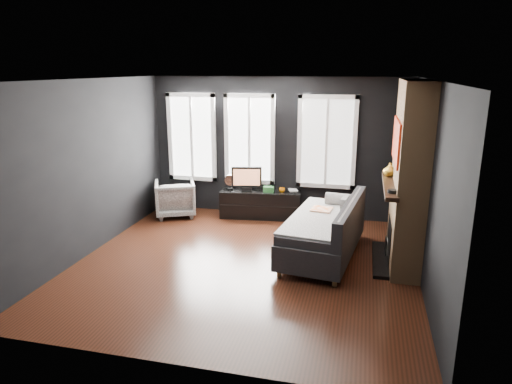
% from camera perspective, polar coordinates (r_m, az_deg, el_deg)
% --- Properties ---
extents(floor, '(5.00, 5.00, 0.00)m').
position_cam_1_polar(floor, '(6.96, -1.39, -8.95)').
color(floor, black).
rests_on(floor, ground).
extents(ceiling, '(5.00, 5.00, 0.00)m').
position_cam_1_polar(ceiling, '(6.35, -1.56, 13.86)').
color(ceiling, white).
rests_on(ceiling, ground).
extents(wall_back, '(5.00, 0.02, 2.70)m').
position_cam_1_polar(wall_back, '(8.91, 2.70, 5.54)').
color(wall_back, black).
rests_on(wall_back, ground).
extents(wall_left, '(0.02, 5.00, 2.70)m').
position_cam_1_polar(wall_left, '(7.55, -20.14, 2.83)').
color(wall_left, black).
rests_on(wall_left, ground).
extents(wall_right, '(0.02, 5.00, 2.70)m').
position_cam_1_polar(wall_right, '(6.37, 20.81, 0.58)').
color(wall_right, black).
rests_on(wall_right, ground).
extents(windows, '(4.00, 0.16, 1.76)m').
position_cam_1_polar(windows, '(8.86, -0.20, 12.20)').
color(windows, white).
rests_on(windows, wall_back).
extents(fireplace, '(0.70, 1.62, 2.70)m').
position_cam_1_polar(fireplace, '(6.93, 18.60, 1.91)').
color(fireplace, '#93724C').
rests_on(fireplace, floor).
extents(sofa, '(1.34, 2.27, 0.92)m').
position_cam_1_polar(sofa, '(7.17, 8.39, -4.42)').
color(sofa, black).
rests_on(sofa, floor).
extents(stripe_pillow, '(0.14, 0.38, 0.37)m').
position_cam_1_polar(stripe_pillow, '(7.53, 11.05, -1.94)').
color(stripe_pillow, gray).
rests_on(stripe_pillow, sofa).
extents(armchair, '(0.98, 0.96, 0.77)m').
position_cam_1_polar(armchair, '(9.18, -10.08, -0.55)').
color(armchair, silver).
rests_on(armchair, floor).
extents(media_console, '(1.61, 0.67, 0.54)m').
position_cam_1_polar(media_console, '(8.97, 0.58, -1.48)').
color(media_console, black).
rests_on(media_console, floor).
extents(monitor, '(0.61, 0.25, 0.53)m').
position_cam_1_polar(monitor, '(8.86, -1.18, 1.88)').
color(monitor, black).
rests_on(monitor, media_console).
extents(desk_fan, '(0.25, 0.25, 0.31)m').
position_cam_1_polar(desk_fan, '(8.95, -3.24, 1.26)').
color(desk_fan, gray).
rests_on(desk_fan, media_console).
extents(mug, '(0.14, 0.13, 0.11)m').
position_cam_1_polar(mug, '(8.78, 3.27, 0.32)').
color(mug, orange).
rests_on(mug, media_console).
extents(book, '(0.17, 0.07, 0.23)m').
position_cam_1_polar(book, '(8.90, 4.11, 0.91)').
color(book, tan).
rests_on(book, media_console).
extents(storage_box, '(0.21, 0.14, 0.11)m').
position_cam_1_polar(storage_box, '(8.79, 1.60, 0.35)').
color(storage_box, '#2A6B2E').
rests_on(storage_box, media_console).
extents(mantel_vase, '(0.21, 0.22, 0.20)m').
position_cam_1_polar(mantel_vase, '(7.35, 16.38, 2.67)').
color(mantel_vase, gold).
rests_on(mantel_vase, fireplace).
extents(mantel_clock, '(0.14, 0.14, 0.04)m').
position_cam_1_polar(mantel_clock, '(6.40, 16.69, 0.09)').
color(mantel_clock, black).
rests_on(mantel_clock, fireplace).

